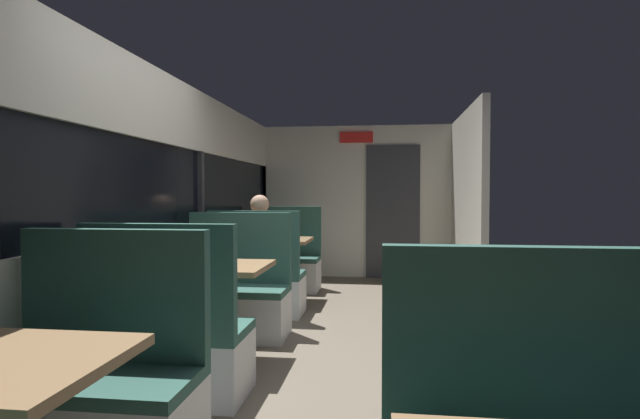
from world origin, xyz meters
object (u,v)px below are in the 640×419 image
(dining_table_mid_window, at_px, (208,278))
(bench_mid_window_facing_entry, at_px, (235,299))
(bench_near_window_facing_entry, at_px, (97,397))
(bench_far_window_facing_entry, at_px, (284,265))
(coffee_cup_secondary, at_px, (258,235))
(dining_table_far_window, at_px, (272,247))
(bench_mid_window_facing_end, at_px, (170,346))
(seated_passenger, at_px, (259,263))
(bench_far_window_facing_end, at_px, (257,284))

(dining_table_mid_window, height_order, bench_mid_window_facing_entry, bench_mid_window_facing_entry)
(bench_near_window_facing_entry, bearing_deg, bench_far_window_facing_entry, 90.00)
(bench_near_window_facing_entry, relative_size, coffee_cup_secondary, 12.22)
(bench_far_window_facing_entry, bearing_deg, dining_table_mid_window, -90.00)
(coffee_cup_secondary, bearing_deg, bench_near_window_facing_entry, -87.58)
(dining_table_mid_window, bearing_deg, dining_table_far_window, 90.00)
(bench_mid_window_facing_end, xyz_separation_m, bench_mid_window_facing_entry, (0.00, 1.40, 0.00))
(dining_table_mid_window, xyz_separation_m, coffee_cup_secondary, (-0.15, 2.13, 0.15))
(bench_far_window_facing_entry, bearing_deg, bench_mid_window_facing_entry, -90.00)
(dining_table_far_window, xyz_separation_m, seated_passenger, (0.00, -0.63, -0.10))
(bench_mid_window_facing_end, relative_size, dining_table_far_window, 1.22)
(seated_passenger, bearing_deg, bench_mid_window_facing_entry, -90.00)
(bench_near_window_facing_entry, xyz_separation_m, bench_mid_window_facing_end, (0.00, 0.80, 0.00))
(bench_near_window_facing_entry, xyz_separation_m, bench_far_window_facing_end, (0.00, 3.01, 0.00))
(bench_mid_window_facing_end, height_order, bench_far_window_facing_end, same)
(coffee_cup_secondary, bearing_deg, dining_table_far_window, 26.74)
(bench_mid_window_facing_entry, relative_size, coffee_cup_secondary, 12.22)
(bench_near_window_facing_entry, bearing_deg, coffee_cup_secondary, 92.42)
(bench_mid_window_facing_end, distance_m, coffee_cup_secondary, 2.87)
(dining_table_mid_window, height_order, seated_passenger, seated_passenger)
(dining_table_mid_window, xyz_separation_m, bench_mid_window_facing_end, (0.00, -0.70, -0.31))
(bench_near_window_facing_entry, distance_m, dining_table_far_window, 3.72)
(dining_table_far_window, xyz_separation_m, coffee_cup_secondary, (-0.15, -0.08, 0.15))
(bench_far_window_facing_end, bearing_deg, seated_passenger, 90.00)
(bench_mid_window_facing_end, height_order, seated_passenger, seated_passenger)
(bench_near_window_facing_entry, bearing_deg, seated_passenger, 90.00)
(bench_far_window_facing_entry, bearing_deg, seated_passenger, -90.00)
(coffee_cup_secondary, bearing_deg, dining_table_mid_window, -85.88)
(bench_mid_window_facing_end, bearing_deg, bench_mid_window_facing_entry, 90.00)
(seated_passenger, height_order, coffee_cup_secondary, seated_passenger)
(bench_far_window_facing_end, height_order, seated_passenger, seated_passenger)
(bench_far_window_facing_entry, distance_m, coffee_cup_secondary, 0.91)
(dining_table_far_window, relative_size, bench_far_window_facing_end, 0.82)
(bench_mid_window_facing_entry, bearing_deg, bench_mid_window_facing_end, -90.00)
(bench_far_window_facing_end, bearing_deg, bench_mid_window_facing_end, -90.00)
(dining_table_mid_window, xyz_separation_m, bench_mid_window_facing_entry, (0.00, 0.70, -0.31))
(bench_near_window_facing_entry, height_order, coffee_cup_secondary, bench_near_window_facing_entry)
(bench_near_window_facing_entry, relative_size, bench_far_window_facing_entry, 1.00)
(dining_table_mid_window, distance_m, bench_far_window_facing_end, 1.54)
(seated_passenger, bearing_deg, bench_far_window_facing_end, -90.00)
(bench_far_window_facing_entry, bearing_deg, bench_mid_window_facing_end, -90.00)
(dining_table_far_window, distance_m, bench_far_window_facing_end, 0.77)
(dining_table_far_window, distance_m, bench_far_window_facing_entry, 0.77)
(coffee_cup_secondary, bearing_deg, bench_far_window_facing_entry, 78.84)
(bench_near_window_facing_entry, distance_m, bench_mid_window_facing_end, 0.80)
(seated_passenger, xyz_separation_m, coffee_cup_secondary, (-0.15, 0.55, 0.25))
(bench_mid_window_facing_end, bearing_deg, dining_table_far_window, 90.00)
(bench_mid_window_facing_entry, height_order, coffee_cup_secondary, bench_mid_window_facing_entry)
(bench_near_window_facing_entry, height_order, dining_table_far_window, bench_near_window_facing_entry)
(seated_passenger, relative_size, coffee_cup_secondary, 14.00)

